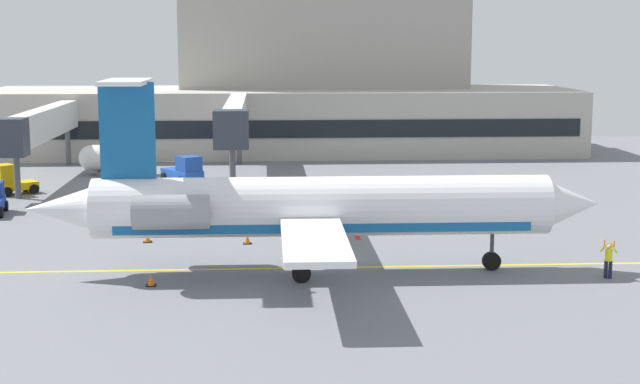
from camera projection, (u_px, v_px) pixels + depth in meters
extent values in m
cube|color=slate|center=(327.00, 264.00, 47.71)|extent=(120.00, 120.00, 0.10)
cube|color=yellow|center=(328.00, 268.00, 46.72)|extent=(108.00, 0.24, 0.01)
cube|color=red|center=(352.00, 226.00, 57.06)|extent=(0.30, 8.00, 0.01)
cube|color=#ADA89E|center=(282.00, 120.00, 93.99)|extent=(58.21, 15.21, 6.32)
cube|color=#9F9A91|center=(323.00, 19.00, 96.36)|extent=(28.88, 10.65, 13.85)
cube|color=black|center=(284.00, 129.00, 86.48)|extent=(55.88, 0.12, 1.66)
cube|color=silver|center=(45.00, 123.00, 75.25)|extent=(1.40, 20.03, 2.40)
cube|color=#2D333D|center=(9.00, 137.00, 64.50)|extent=(2.40, 2.00, 2.64)
cylinder|color=#4C4C51|center=(68.00, 147.00, 84.10)|extent=(0.44, 0.44, 3.37)
cylinder|color=#4C4C51|center=(17.00, 175.00, 66.64)|extent=(0.44, 0.44, 3.37)
cube|color=silver|center=(236.00, 116.00, 75.40)|extent=(1.40, 21.38, 2.40)
cube|color=#2D333D|center=(231.00, 129.00, 63.99)|extent=(2.40, 2.00, 2.64)
cylinder|color=#4C4C51|center=(239.00, 142.00, 84.97)|extent=(0.44, 0.44, 3.97)
cylinder|color=#4C4C51|center=(233.00, 172.00, 66.18)|extent=(0.44, 0.44, 3.97)
cylinder|color=white|center=(323.00, 206.00, 45.29)|extent=(22.06, 3.02, 2.89)
cube|color=#145999|center=(323.00, 222.00, 45.42)|extent=(19.85, 2.72, 0.52)
cone|color=white|center=(567.00, 204.00, 45.94)|extent=(3.20, 2.85, 2.83)
cone|color=white|center=(65.00, 209.00, 44.62)|extent=(3.77, 2.48, 2.46)
cube|color=white|center=(304.00, 195.00, 51.06)|extent=(2.83, 8.77, 0.28)
cube|color=white|center=(315.00, 241.00, 39.59)|extent=(2.83, 8.77, 0.28)
cylinder|color=gray|center=(180.00, 195.00, 47.12)|extent=(3.48, 1.61, 1.59)
cylinder|color=gray|center=(171.00, 212.00, 42.62)|extent=(3.48, 1.61, 1.59)
cube|color=#145999|center=(127.00, 131.00, 44.18)|extent=(2.60, 0.26, 4.57)
cube|color=white|center=(126.00, 82.00, 43.81)|extent=(2.05, 4.64, 0.20)
cylinder|color=#3F3F44|center=(492.00, 243.00, 46.05)|extent=(0.20, 0.20, 1.39)
cylinder|color=black|center=(491.00, 261.00, 46.20)|extent=(0.90, 0.36, 0.90)
cylinder|color=#3F3F44|center=(299.00, 237.00, 47.39)|extent=(0.20, 0.20, 1.39)
cylinder|color=black|center=(299.00, 255.00, 47.54)|extent=(0.90, 0.36, 0.90)
cylinder|color=#3F3F44|center=(301.00, 254.00, 43.69)|extent=(0.20, 0.20, 1.39)
cylinder|color=black|center=(301.00, 273.00, 43.84)|extent=(0.90, 0.36, 0.90)
cylinder|color=black|center=(6.00, 206.00, 61.97)|extent=(0.37, 0.73, 0.70)
cylinder|color=black|center=(1.00, 213.00, 59.58)|extent=(0.37, 0.73, 0.70)
cube|color=#E5B20C|center=(16.00, 186.00, 68.69)|extent=(3.24, 3.03, 0.52)
cube|color=#C3970A|center=(5.00, 174.00, 67.98)|extent=(1.78, 1.81, 1.40)
cylinder|color=black|center=(7.00, 192.00, 67.49)|extent=(0.72, 0.66, 0.70)
cylinder|color=black|center=(34.00, 189.00, 68.86)|extent=(0.72, 0.66, 0.70)
cylinder|color=black|center=(25.00, 187.00, 69.97)|extent=(0.72, 0.66, 0.70)
cube|color=#1E4CB2|center=(182.00, 174.00, 74.28)|extent=(3.64, 4.13, 0.67)
cube|color=#1A4197|center=(189.00, 164.00, 73.30)|extent=(2.16, 2.16, 1.18)
cylinder|color=black|center=(201.00, 179.00, 73.84)|extent=(0.63, 0.73, 0.70)
cylinder|color=black|center=(181.00, 181.00, 72.76)|extent=(0.63, 0.73, 0.70)
cylinder|color=black|center=(183.00, 175.00, 75.90)|extent=(0.63, 0.73, 0.70)
cylinder|color=black|center=(164.00, 177.00, 74.82)|extent=(0.63, 0.73, 0.70)
cylinder|color=white|center=(117.00, 158.00, 78.15)|extent=(4.57, 2.68, 2.17)
sphere|color=white|center=(142.00, 158.00, 78.01)|extent=(2.12, 2.12, 2.12)
sphere|color=white|center=(92.00, 158.00, 78.28)|extent=(2.12, 2.12, 2.12)
cube|color=#59595B|center=(102.00, 173.00, 78.27)|extent=(0.60, 1.95, 0.35)
cube|color=#59595B|center=(133.00, 173.00, 78.43)|extent=(0.60, 1.95, 0.35)
cylinder|color=#191E33|center=(610.00, 270.00, 44.58)|extent=(0.18, 0.18, 0.85)
cylinder|color=#191E33|center=(606.00, 269.00, 44.68)|extent=(0.18, 0.18, 0.85)
cylinder|color=yellow|center=(609.00, 255.00, 44.51)|extent=(0.34, 0.34, 0.57)
sphere|color=tan|center=(609.00, 247.00, 44.45)|extent=(0.24, 0.24, 0.24)
cylinder|color=yellow|center=(614.00, 248.00, 44.35)|extent=(0.38, 0.28, 0.50)
cylinder|color=#F2590C|center=(614.00, 244.00, 44.31)|extent=(0.06, 0.06, 0.28)
cylinder|color=yellow|center=(604.00, 247.00, 44.56)|extent=(0.38, 0.28, 0.50)
cylinder|color=#F2590C|center=(605.00, 243.00, 44.52)|extent=(0.06, 0.06, 0.28)
cone|color=orange|center=(147.00, 237.00, 52.53)|extent=(0.36, 0.36, 0.55)
cube|color=black|center=(148.00, 242.00, 52.57)|extent=(0.47, 0.47, 0.04)
cone|color=orange|center=(247.00, 239.00, 52.13)|extent=(0.36, 0.36, 0.55)
cube|color=black|center=(247.00, 243.00, 52.17)|extent=(0.47, 0.47, 0.04)
cone|color=orange|center=(151.00, 280.00, 43.27)|extent=(0.36, 0.36, 0.55)
cube|color=black|center=(151.00, 285.00, 43.31)|extent=(0.47, 0.47, 0.04)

